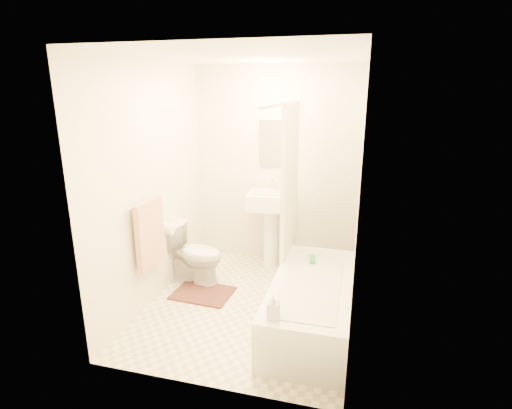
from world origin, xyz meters
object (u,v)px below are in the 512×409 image
(toilet, at_px, (194,254))
(bath_mat, at_px, (203,293))
(bathtub, at_px, (311,303))
(sink, at_px, (270,227))
(soap_bottle, at_px, (273,307))

(toilet, distance_m, bath_mat, 0.46)
(toilet, height_order, bath_mat, toilet)
(toilet, xyz_separation_m, bathtub, (1.40, -0.55, -0.11))
(sink, height_order, soap_bottle, sink)
(bath_mat, height_order, soap_bottle, soap_bottle)
(sink, relative_size, bath_mat, 1.69)
(bathtub, bearing_deg, toilet, 158.66)
(sink, relative_size, bathtub, 0.64)
(bath_mat, relative_size, soap_bottle, 3.24)
(bath_mat, bearing_deg, soap_bottle, -44.47)
(toilet, height_order, bathtub, toilet)
(bathtub, bearing_deg, sink, 119.61)
(toilet, distance_m, bathtub, 1.51)
(toilet, xyz_separation_m, bath_mat, (0.20, -0.26, -0.32))
(bathtub, relative_size, bath_mat, 2.63)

